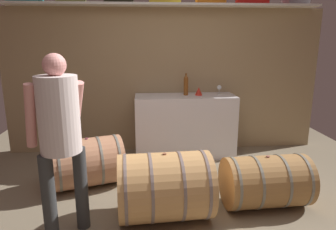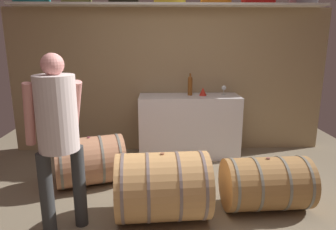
{
  "view_description": "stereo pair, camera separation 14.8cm",
  "coord_description": "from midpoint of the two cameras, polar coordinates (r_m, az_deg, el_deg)",
  "views": [
    {
      "loc": [
        -0.31,
        -2.61,
        1.71
      ],
      "look_at": [
        -0.06,
        0.55,
        0.94
      ],
      "focal_mm": 32.67,
      "sensor_mm": 36.0,
      "label": 1
    },
    {
      "loc": [
        -0.16,
        -2.62,
        1.71
      ],
      "look_at": [
        -0.06,
        0.55,
        0.94
      ],
      "focal_mm": 32.67,
      "sensor_mm": 36.0,
      "label": 2
    }
  ],
  "objects": [
    {
      "name": "winemaker_pouring",
      "position": [
        2.75,
        -18.46,
        -2.13
      ],
      "size": [
        0.52,
        0.5,
        1.62
      ],
      "rotation": [
        0.0,
        0.0,
        0.6
      ],
      "color": "#323334",
      "rests_on": "ground"
    },
    {
      "name": "wine_barrel_far",
      "position": [
        3.04,
        0.39,
        -13.17
      ],
      "size": [
        0.93,
        0.72,
        0.68
      ],
      "rotation": [
        0.0,
        0.0,
        0.06
      ],
      "color": "tan",
      "rests_on": "ground"
    },
    {
      "name": "ground_plane",
      "position": [
        3.6,
        2.27,
        -14.89
      ],
      "size": [
        6.04,
        7.44,
        0.02
      ],
      "primitive_type": "cube",
      "color": "#7D7059"
    },
    {
      "name": "red_funnel",
      "position": [
        4.54,
        7.46,
        4.37
      ],
      "size": [
        0.11,
        0.11,
        0.12
      ],
      "primitive_type": "cone",
      "color": "red",
      "rests_on": "work_cabinet"
    },
    {
      "name": "work_cabinet",
      "position": [
        4.61,
        4.84,
        -2.04
      ],
      "size": [
        1.48,
        0.54,
        0.92
      ],
      "primitive_type": "cube",
      "color": "silver",
      "rests_on": "ground"
    },
    {
      "name": "wine_barrel_flank",
      "position": [
        3.84,
        -13.26,
        -8.29
      ],
      "size": [
        0.94,
        0.8,
        0.6
      ],
      "rotation": [
        0.0,
        0.0,
        0.32
      ],
      "color": "tan",
      "rests_on": "ground"
    },
    {
      "name": "wine_barrel_near",
      "position": [
        3.41,
        19.05,
        -11.99
      ],
      "size": [
        0.9,
        0.59,
        0.56
      ],
      "rotation": [
        0.0,
        0.0,
        0.05
      ],
      "color": "#A77743",
      "rests_on": "ground"
    },
    {
      "name": "high_shelf_board",
      "position": [
        4.62,
        1.22,
        19.83
      ],
      "size": [
        4.45,
        0.4,
        0.03
      ],
      "primitive_type": "cube",
      "color": "white",
      "rests_on": "back_wall_panel"
    },
    {
      "name": "wine_glass",
      "position": [
        4.66,
        11.29,
        4.92
      ],
      "size": [
        0.07,
        0.07,
        0.14
      ],
      "color": "white",
      "rests_on": "work_cabinet"
    },
    {
      "name": "back_wall_panel",
      "position": [
        4.78,
        1.06,
        6.3
      ],
      "size": [
        4.84,
        0.1,
        2.19
      ],
      "primitive_type": "cube",
      "color": "#9C835D",
      "rests_on": "ground"
    },
    {
      "name": "wine_bottle_amber",
      "position": [
        4.52,
        5.09,
        5.55
      ],
      "size": [
        0.07,
        0.07,
        0.32
      ],
      "color": "brown",
      "rests_on": "work_cabinet"
    }
  ]
}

